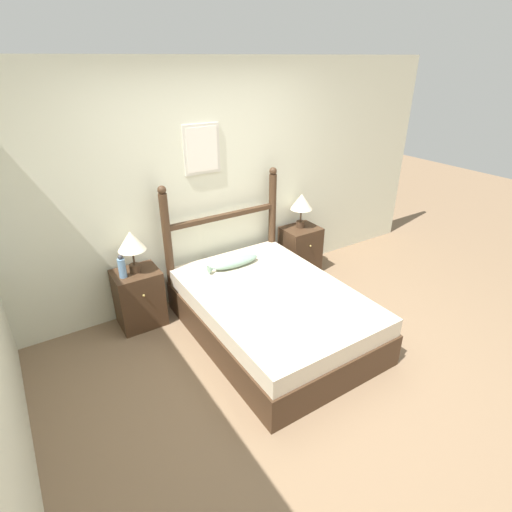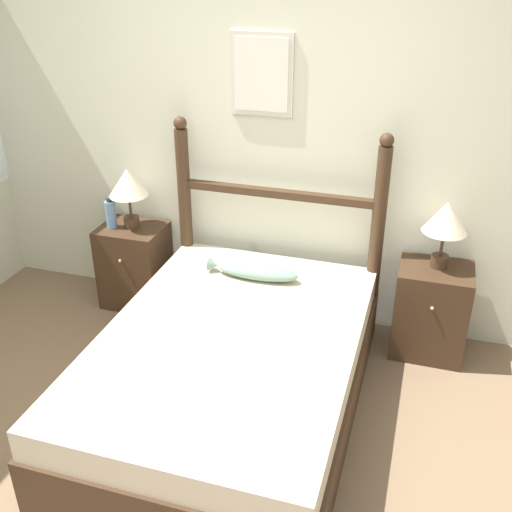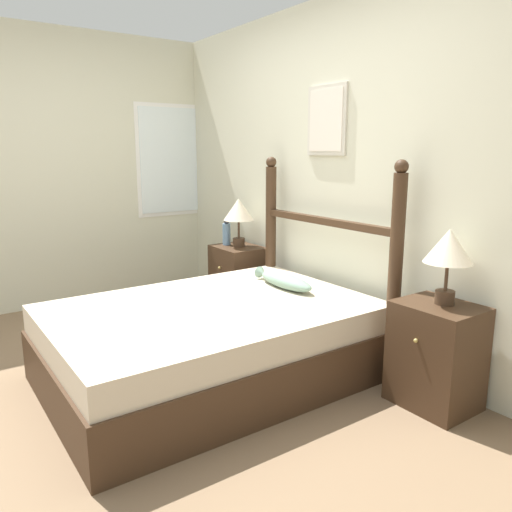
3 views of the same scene
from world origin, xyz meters
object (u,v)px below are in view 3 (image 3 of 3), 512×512
Objects in this scene: table_lamp_left at (239,212)px; fish_pillow at (284,281)px; bed at (212,342)px; table_lamp_right at (449,249)px; nightstand_right at (436,355)px; bottle at (227,233)px; nightstand_left at (238,279)px.

table_lamp_left is 1.09m from fish_pillow.
fish_pillow is at bearing 94.98° from bed.
table_lamp_left is at bearing -179.40° from table_lamp_right.
table_lamp_left is (-1.04, 0.89, 0.68)m from bed.
bed is 1.38m from nightstand_right.
fish_pillow is (1.12, -0.21, -0.17)m from bottle.
nightstand_left is 0.62m from table_lamp_left.
nightstand_right is at bearing 1.04° from bottle.
bottle is (-2.23, -0.04, 0.42)m from nightstand_right.
bed is 3.40× the size of fish_pillow.
bottle reaches higher than nightstand_left.
table_lamp_left is at bearing 139.41° from bed.
bed is 0.71m from fish_pillow.
table_lamp_right is 1.21m from fish_pillow.
table_lamp_right is at bearing 1.77° from bottle.
bottle is at bearing 144.25° from bed.
nightstand_left is at bearing 165.98° from fish_pillow.
table_lamp_right is 1.80× the size of bottle.
bed is 1.56m from table_lamp_right.
nightstand_left is 2.20m from table_lamp_right.
bed is 3.30× the size of nightstand_left.
nightstand_left is 2.10m from nightstand_right.
nightstand_right is (2.10, 0.00, 0.00)m from nightstand_left.
table_lamp_left reaches higher than fish_pillow.
fish_pillow is at bearing -14.02° from nightstand_left.
table_lamp_right is (2.11, 0.03, 0.62)m from nightstand_left.
bed is 1.54m from table_lamp_left.
nightstand_left is 1.42× the size of table_lamp_right.
table_lamp_left is (0.01, 0.01, 0.62)m from nightstand_left.
table_lamp_left is 2.10m from table_lamp_right.
table_lamp_left is at bearing 43.01° from nightstand_left.
fish_pillow is at bearing -10.51° from bottle.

